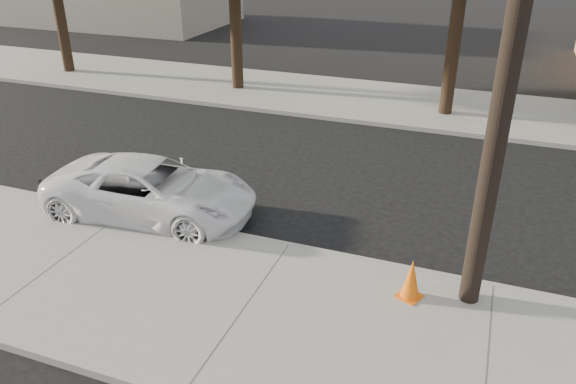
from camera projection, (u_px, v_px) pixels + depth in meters
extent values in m
plane|color=black|center=(320.00, 206.00, 13.37)|extent=(120.00, 120.00, 0.00)
cube|color=gray|center=(245.00, 310.00, 9.73)|extent=(90.00, 4.40, 0.15)
cube|color=gray|center=(391.00, 103.00, 20.47)|extent=(90.00, 5.00, 0.15)
cube|color=#9E9B93|center=(289.00, 247.00, 11.58)|extent=(90.00, 0.12, 0.16)
cylinder|color=black|center=(514.00, 39.00, 7.91)|extent=(0.34, 0.34, 9.00)
cylinder|color=black|center=(60.00, 17.00, 23.44)|extent=(0.44, 0.44, 4.50)
cylinder|color=black|center=(236.00, 32.00, 21.14)|extent=(0.44, 0.44, 4.25)
cylinder|color=black|center=(454.00, 42.00, 18.17)|extent=(0.44, 0.44, 4.75)
imported|color=white|center=(151.00, 190.00, 12.65)|extent=(4.93, 2.57, 1.33)
cube|color=orange|center=(409.00, 296.00, 9.94)|extent=(0.52, 0.52, 0.02)
cone|color=orange|center=(411.00, 279.00, 9.78)|extent=(0.46, 0.46, 0.76)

